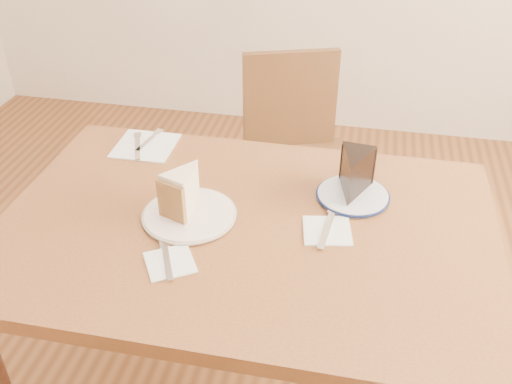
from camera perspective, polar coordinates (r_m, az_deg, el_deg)
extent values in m
cube|color=#522D16|center=(1.39, -1.06, -3.81)|extent=(1.20, 0.80, 0.04)
cylinder|color=#361910|center=(2.03, -13.91, -4.31)|extent=(0.06, 0.06, 0.71)
cylinder|color=#361910|center=(1.89, 17.75, -8.34)|extent=(0.06, 0.06, 0.71)
cube|color=#392111|center=(2.12, 4.17, 1.90)|extent=(0.54, 0.54, 0.04)
cylinder|color=#392111|center=(2.44, 7.26, -0.26)|extent=(0.04, 0.04, 0.43)
cylinder|color=#392111|center=(2.38, -1.12, -0.92)|extent=(0.04, 0.04, 0.43)
cylinder|color=#392111|center=(2.16, 9.50, -5.61)|extent=(0.04, 0.04, 0.43)
cylinder|color=#392111|center=(2.10, 0.02, -6.52)|extent=(0.04, 0.04, 0.43)
cube|color=#392111|center=(2.19, 3.44, 9.22)|extent=(0.35, 0.15, 0.38)
cylinder|color=white|center=(1.41, -6.66, -2.28)|extent=(0.22, 0.22, 0.01)
cylinder|color=white|center=(1.48, 9.65, -0.35)|extent=(0.18, 0.18, 0.01)
cube|color=white|center=(1.28, -8.59, -6.98)|extent=(0.14, 0.14, 0.00)
cube|color=white|center=(1.36, 7.14, -3.87)|extent=(0.13, 0.13, 0.00)
cube|color=white|center=(1.72, -10.99, 4.58)|extent=(0.17, 0.17, 0.00)
cube|color=silver|center=(1.28, -8.91, -6.69)|extent=(0.07, 0.13, 0.00)
cube|color=silver|center=(1.37, 7.16, -3.52)|extent=(0.03, 0.17, 0.00)
cube|color=silver|center=(1.74, -10.63, 5.12)|extent=(0.04, 0.14, 0.00)
cube|color=silver|center=(1.72, -11.75, 4.53)|extent=(0.07, 0.15, 0.00)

